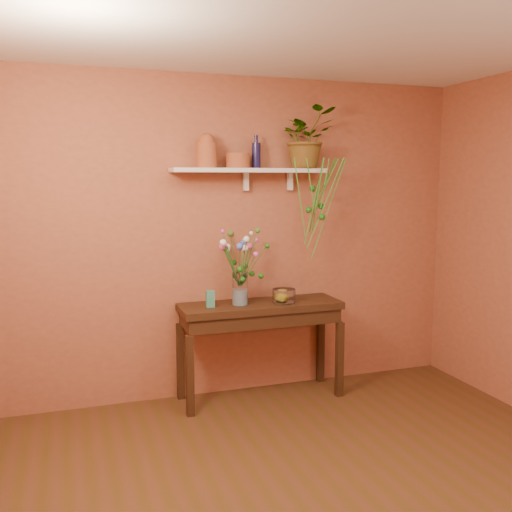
{
  "coord_description": "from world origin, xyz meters",
  "views": [
    {
      "loc": [
        -1.42,
        -2.64,
        1.85
      ],
      "look_at": [
        0.0,
        1.55,
        1.25
      ],
      "focal_mm": 39.93,
      "sensor_mm": 36.0,
      "label": 1
    }
  ],
  "objects_px": {
    "terracotta_jug": "(207,151)",
    "spider_plant": "(306,138)",
    "sideboard": "(260,317)",
    "bouquet": "(240,252)",
    "blue_bottle": "(256,155)",
    "glass_bowl": "(284,296)",
    "glass_vase": "(240,291)"
  },
  "relations": [
    {
      "from": "terracotta_jug",
      "to": "spider_plant",
      "type": "bearing_deg",
      "value": 0.57
    },
    {
      "from": "sideboard",
      "to": "terracotta_jug",
      "type": "relative_size",
      "value": 4.94
    },
    {
      "from": "sideboard",
      "to": "bouquet",
      "type": "relative_size",
      "value": 2.84
    },
    {
      "from": "blue_bottle",
      "to": "bouquet",
      "type": "xyz_separation_m",
      "value": [
        -0.19,
        -0.14,
        -0.79
      ]
    },
    {
      "from": "blue_bottle",
      "to": "bouquet",
      "type": "bearing_deg",
      "value": -143.11
    },
    {
      "from": "blue_bottle",
      "to": "bouquet",
      "type": "relative_size",
      "value": 0.57
    },
    {
      "from": "blue_bottle",
      "to": "glass_bowl",
      "type": "distance_m",
      "value": 1.2
    },
    {
      "from": "terracotta_jug",
      "to": "bouquet",
      "type": "bearing_deg",
      "value": -22.14
    },
    {
      "from": "sideboard",
      "to": "glass_bowl",
      "type": "bearing_deg",
      "value": -15.37
    },
    {
      "from": "spider_plant",
      "to": "bouquet",
      "type": "xyz_separation_m",
      "value": [
        -0.62,
        -0.11,
        -0.93
      ]
    },
    {
      "from": "terracotta_jug",
      "to": "blue_bottle",
      "type": "relative_size",
      "value": 1.01
    },
    {
      "from": "sideboard",
      "to": "glass_bowl",
      "type": "height_order",
      "value": "glass_bowl"
    },
    {
      "from": "sideboard",
      "to": "blue_bottle",
      "type": "distance_m",
      "value": 1.35
    },
    {
      "from": "terracotta_jug",
      "to": "glass_vase",
      "type": "bearing_deg",
      "value": -20.53
    },
    {
      "from": "terracotta_jug",
      "to": "blue_bottle",
      "type": "bearing_deg",
      "value": 5.66
    },
    {
      "from": "blue_bottle",
      "to": "glass_vase",
      "type": "relative_size",
      "value": 1.01
    },
    {
      "from": "terracotta_jug",
      "to": "spider_plant",
      "type": "height_order",
      "value": "spider_plant"
    },
    {
      "from": "sideboard",
      "to": "glass_vase",
      "type": "height_order",
      "value": "glass_vase"
    },
    {
      "from": "terracotta_jug",
      "to": "bouquet",
      "type": "height_order",
      "value": "terracotta_jug"
    },
    {
      "from": "spider_plant",
      "to": "glass_bowl",
      "type": "xyz_separation_m",
      "value": [
        -0.25,
        -0.14,
        -1.32
      ]
    },
    {
      "from": "sideboard",
      "to": "spider_plant",
      "type": "xyz_separation_m",
      "value": [
        0.44,
        0.09,
        1.49
      ]
    },
    {
      "from": "glass_vase",
      "to": "sideboard",
      "type": "bearing_deg",
      "value": 2.67
    },
    {
      "from": "blue_bottle",
      "to": "bouquet",
      "type": "height_order",
      "value": "blue_bottle"
    },
    {
      "from": "spider_plant",
      "to": "glass_bowl",
      "type": "distance_m",
      "value": 1.35
    },
    {
      "from": "blue_bottle",
      "to": "glass_bowl",
      "type": "bearing_deg",
      "value": -43.88
    },
    {
      "from": "blue_bottle",
      "to": "terracotta_jug",
      "type": "bearing_deg",
      "value": -174.34
    },
    {
      "from": "sideboard",
      "to": "blue_bottle",
      "type": "xyz_separation_m",
      "value": [
        0.0,
        0.13,
        1.34
      ]
    },
    {
      "from": "glass_vase",
      "to": "bouquet",
      "type": "bearing_deg",
      "value": -113.42
    },
    {
      "from": "glass_vase",
      "to": "glass_bowl",
      "type": "height_order",
      "value": "glass_vase"
    },
    {
      "from": "terracotta_jug",
      "to": "glass_bowl",
      "type": "xyz_separation_m",
      "value": [
        0.62,
        -0.14,
        -1.19
      ]
    },
    {
      "from": "terracotta_jug",
      "to": "glass_bowl",
      "type": "relative_size",
      "value": 1.43
    },
    {
      "from": "sideboard",
      "to": "spider_plant",
      "type": "relative_size",
      "value": 2.66
    }
  ]
}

